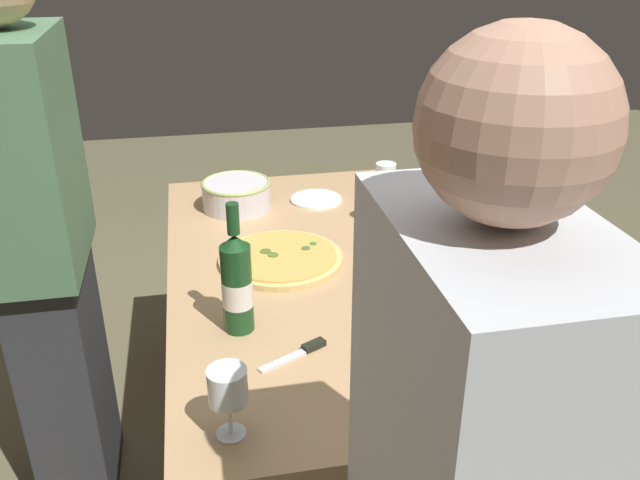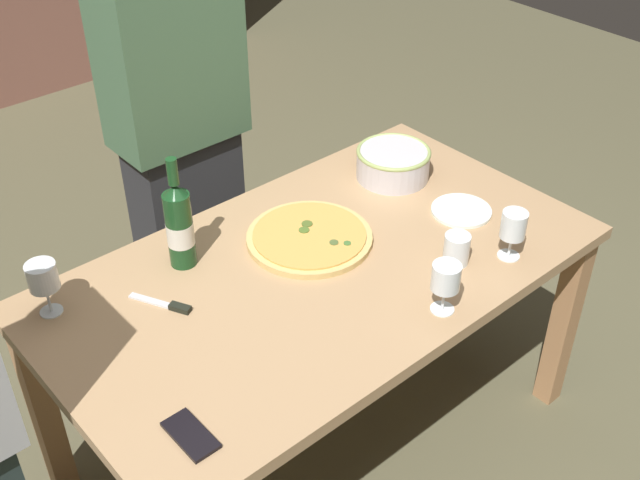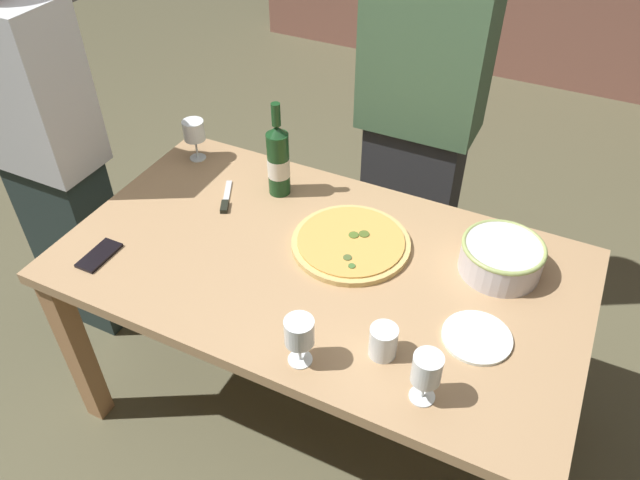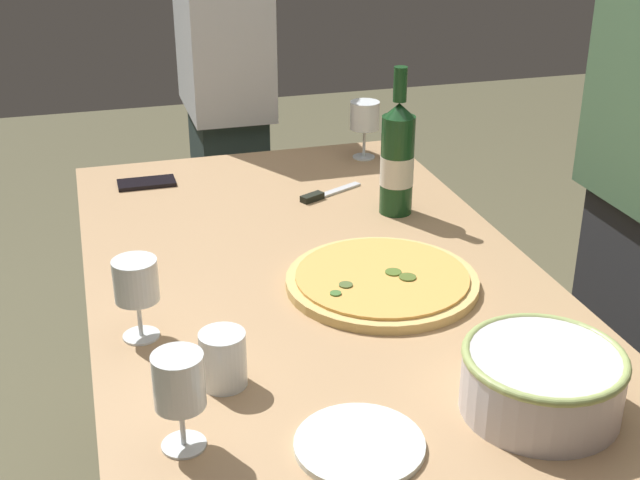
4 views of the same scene
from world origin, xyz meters
name	(u,v)px [view 3 (image 3 of 4)]	position (x,y,z in m)	size (l,w,h in m)	color
ground_plane	(320,403)	(0.00, 0.00, 0.00)	(8.00, 8.00, 0.00)	brown
dining_table	(320,283)	(0.00, 0.00, 0.66)	(1.60, 0.90, 0.75)	tan
pizza	(351,243)	(0.05, 0.11, 0.76)	(0.38, 0.38, 0.03)	#D7B46A
serving_bowl	(502,256)	(0.50, 0.20, 0.81)	(0.25, 0.25, 0.10)	silver
wine_bottle	(278,160)	(-0.29, 0.27, 0.88)	(0.08, 0.08, 0.34)	#16401D
wine_glass_near_pizza	(427,370)	(0.44, -0.33, 0.86)	(0.07, 0.07, 0.15)	white
wine_glass_by_bottle	(194,132)	(-0.67, 0.32, 0.86)	(0.08, 0.08, 0.16)	white
wine_glass_far_left	(299,333)	(0.12, -0.36, 0.86)	(0.08, 0.08, 0.15)	white
cup_amber	(383,341)	(0.30, -0.25, 0.80)	(0.07, 0.07, 0.09)	white
side_plate	(477,337)	(0.51, -0.09, 0.76)	(0.19, 0.19, 0.01)	white
cell_phone	(99,255)	(-0.63, -0.28, 0.76)	(0.07, 0.14, 0.01)	black
pizza_knife	(226,201)	(-0.43, 0.13, 0.76)	(0.10, 0.18, 0.02)	silver
person_host	(419,121)	(0.04, 0.78, 0.85)	(0.44, 0.24, 1.68)	#2C2D31
person_guest_left	(48,155)	(-1.11, 0.01, 0.81)	(0.39, 0.24, 1.60)	#253433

